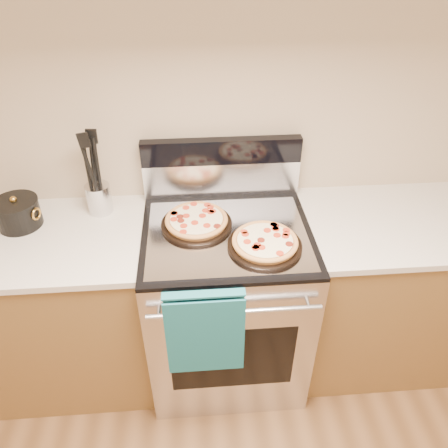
{
  "coord_description": "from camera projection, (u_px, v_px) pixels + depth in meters",
  "views": [
    {
      "loc": [
        -0.14,
        0.1,
        2.1
      ],
      "look_at": [
        -0.02,
        1.55,
        1.03
      ],
      "focal_mm": 35.0,
      "sensor_mm": 36.0,
      "label": 1
    }
  ],
  "objects": [
    {
      "name": "pepperoni_pizza_back",
      "position": [
        196.0,
        221.0,
        1.97
      ],
      "size": [
        0.41,
        0.41,
        0.04
      ],
      "primitive_type": null,
      "rotation": [
        0.0,
        0.0,
        0.38
      ],
      "color": "#B26C36",
      "rests_on": "foil_sheet"
    },
    {
      "name": "range_body",
      "position": [
        226.0,
        304.0,
        2.23
      ],
      "size": [
        0.76,
        0.68,
        0.9
      ],
      "primitive_type": "cube",
      "color": "#B7B7BC",
      "rests_on": "ground"
    },
    {
      "name": "countertop_left",
      "position": [
        29.0,
        241.0,
        1.94
      ],
      "size": [
        1.02,
        0.64,
        0.03
      ],
      "primitive_type": "cube",
      "color": "beige",
      "rests_on": "cabinet_left"
    },
    {
      "name": "utensil_crock",
      "position": [
        99.0,
        198.0,
        2.06
      ],
      "size": [
        0.12,
        0.12,
        0.14
      ],
      "primitive_type": "cylinder",
      "rotation": [
        0.0,
        0.0,
        -0.02
      ],
      "color": "silver",
      "rests_on": "countertop_left"
    },
    {
      "name": "cabinet_left",
      "position": [
        53.0,
        311.0,
        2.21
      ],
      "size": [
        1.0,
        0.62,
        0.88
      ],
      "primitive_type": "cube",
      "color": "brown",
      "rests_on": "ground"
    },
    {
      "name": "oven_handle",
      "position": [
        235.0,
        312.0,
        1.72
      ],
      "size": [
        0.7,
        0.03,
        0.03
      ],
      "primitive_type": "cylinder",
      "rotation": [
        0.0,
        1.57,
        0.0
      ],
      "color": "silver",
      "rests_on": "range_body"
    },
    {
      "name": "foil_sheet",
      "position": [
        227.0,
        235.0,
        1.93
      ],
      "size": [
        0.7,
        0.55,
        0.01
      ],
      "primitive_type": "cube",
      "color": "gray",
      "rests_on": "cooktop"
    },
    {
      "name": "saucepan",
      "position": [
        18.0,
        214.0,
        1.97
      ],
      "size": [
        0.25,
        0.25,
        0.12
      ],
      "primitive_type": "cylinder",
      "rotation": [
        0.0,
        0.0,
        -0.37
      ],
      "color": "black",
      "rests_on": "countertop_left"
    },
    {
      "name": "pepperoni_pizza_front",
      "position": [
        265.0,
        243.0,
        1.84
      ],
      "size": [
        0.35,
        0.35,
        0.04
      ],
      "primitive_type": null,
      "rotation": [
        0.0,
        0.0,
        0.13
      ],
      "color": "#B26C36",
      "rests_on": "foil_sheet"
    },
    {
      "name": "backsplash_lower",
      "position": [
        222.0,
        178.0,
        2.15
      ],
      "size": [
        0.76,
        0.06,
        0.18
      ],
      "primitive_type": "cube",
      "color": "silver",
      "rests_on": "cooktop"
    },
    {
      "name": "cabinet_right",
      "position": [
        391.0,
        291.0,
        2.32
      ],
      "size": [
        1.0,
        0.62,
        0.88
      ],
      "primitive_type": "cube",
      "color": "brown",
      "rests_on": "ground"
    },
    {
      "name": "wall_back",
      "position": [
        221.0,
        109.0,
        1.98
      ],
      "size": [
        4.0,
        0.0,
        4.0
      ],
      "primitive_type": "plane",
      "rotation": [
        1.57,
        0.0,
        0.0
      ],
      "color": "tan",
      "rests_on": "ground"
    },
    {
      "name": "dish_towel",
      "position": [
        205.0,
        331.0,
        1.78
      ],
      "size": [
        0.32,
        0.05,
        0.42
      ],
      "primitive_type": null,
      "color": "#198176",
      "rests_on": "oven_handle"
    },
    {
      "name": "cooktop",
      "position": [
        227.0,
        233.0,
        1.96
      ],
      "size": [
        0.76,
        0.68,
        0.02
      ],
      "primitive_type": "cube",
      "color": "black",
      "rests_on": "range_body"
    },
    {
      "name": "oven_window",
      "position": [
        233.0,
        359.0,
        1.96
      ],
      "size": [
        0.56,
        0.01,
        0.4
      ],
      "primitive_type": "cube",
      "color": "black",
      "rests_on": "range_body"
    },
    {
      "name": "countertop_right",
      "position": [
        413.0,
        222.0,
        2.05
      ],
      "size": [
        1.02,
        0.64,
        0.03
      ],
      "primitive_type": "cube",
      "color": "beige",
      "rests_on": "cabinet_right"
    },
    {
      "name": "backsplash_upper",
      "position": [
        221.0,
        151.0,
        2.06
      ],
      "size": [
        0.76,
        0.06,
        0.12
      ],
      "primitive_type": "cube",
      "color": "black",
      "rests_on": "backsplash_lower"
    }
  ]
}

